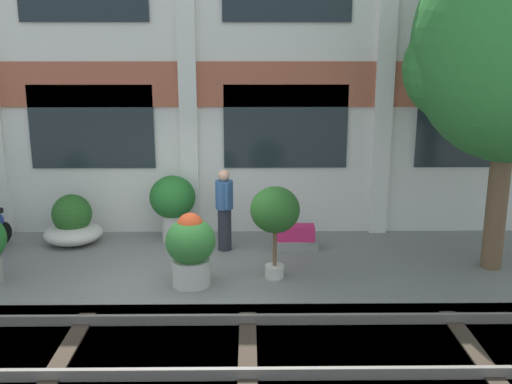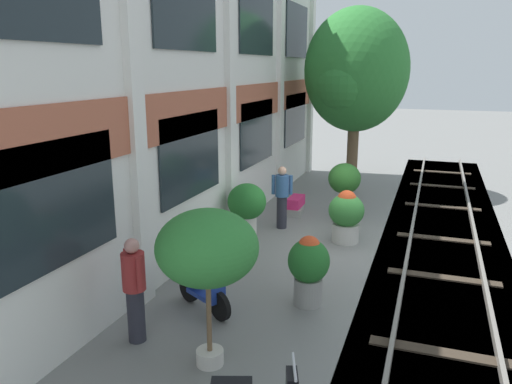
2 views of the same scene
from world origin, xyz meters
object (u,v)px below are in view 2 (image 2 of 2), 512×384
(potted_plant_stone_basin, at_px, (247,205))
(resident_watching_tracks, at_px, (134,287))
(potted_plant_glazed_jar, at_px, (346,214))
(potted_plant_fluted_column, at_px, (309,266))
(potted_plant_square_trough, at_px, (296,206))
(scooter_second_parked, at_px, (201,285))
(potted_plant_terracotta_small, at_px, (207,250))
(broadleaf_tree, at_px, (356,73))
(potted_plant_low_pan, at_px, (344,180))
(resident_by_doorway, at_px, (282,195))
(potted_plant_wide_bowl, at_px, (217,252))

(potted_plant_stone_basin, relative_size, resident_watching_tracks, 0.83)
(potted_plant_glazed_jar, height_order, potted_plant_fluted_column, potted_plant_fluted_column)
(potted_plant_square_trough, height_order, scooter_second_parked, scooter_second_parked)
(potted_plant_glazed_jar, bearing_deg, potted_plant_terracotta_small, 170.99)
(broadleaf_tree, height_order, potted_plant_glazed_jar, broadleaf_tree)
(potted_plant_terracotta_small, distance_m, potted_plant_low_pan, 7.05)
(potted_plant_stone_basin, xyz_separation_m, potted_plant_terracotta_small, (-5.04, -1.36, 0.86))
(broadleaf_tree, relative_size, potted_plant_glazed_jar, 4.70)
(potted_plant_square_trough, relative_size, resident_by_doorway, 0.56)
(potted_plant_stone_basin, bearing_deg, resident_watching_tracks, -179.11)
(potted_plant_square_trough, bearing_deg, potted_plant_glazed_jar, -137.11)
(resident_by_doorway, bearing_deg, scooter_second_parked, -15.90)
(potted_plant_square_trough, bearing_deg, scooter_second_parked, -179.98)
(potted_plant_wide_bowl, relative_size, potted_plant_fluted_column, 0.93)
(potted_plant_square_trough, xyz_separation_m, scooter_second_parked, (-6.01, -0.00, 0.21))
(potted_plant_glazed_jar, xyz_separation_m, resident_watching_tracks, (-5.41, 2.18, 0.19))
(broadleaf_tree, xyz_separation_m, potted_plant_stone_basin, (-5.88, 1.51, -2.96))
(potted_plant_fluted_column, bearing_deg, potted_plant_square_trough, 17.56)
(potted_plant_stone_basin, relative_size, potted_plant_glazed_jar, 1.08)
(scooter_second_parked, bearing_deg, potted_plant_wide_bowl, 134.29)
(potted_plant_square_trough, bearing_deg, potted_plant_terracotta_small, -173.69)
(potted_plant_low_pan, bearing_deg, potted_plant_glazed_jar, -167.54)
(potted_plant_wide_bowl, relative_size, resident_watching_tracks, 0.72)
(potted_plant_stone_basin, bearing_deg, scooter_second_parked, -171.43)
(potted_plant_glazed_jar, relative_size, potted_plant_square_trough, 1.38)
(resident_watching_tracks, bearing_deg, potted_plant_stone_basin, 33.98)
(broadleaf_tree, distance_m, potted_plant_glazed_jar, 6.20)
(potted_plant_wide_bowl, height_order, potted_plant_low_pan, potted_plant_low_pan)
(potted_plant_glazed_jar, distance_m, scooter_second_parked, 4.51)
(potted_plant_wide_bowl, bearing_deg, potted_plant_stone_basin, 3.14)
(broadleaf_tree, xyz_separation_m, potted_plant_wide_bowl, (-7.88, 1.40, -3.39))
(resident_by_doorway, bearing_deg, potted_plant_glazed_jar, 58.13)
(broadleaf_tree, relative_size, scooter_second_parked, 4.68)
(potted_plant_low_pan, xyz_separation_m, resident_watching_tracks, (-6.81, 1.87, -0.29))
(potted_plant_square_trough, relative_size, potted_plant_wide_bowl, 0.78)
(resident_watching_tracks, bearing_deg, broadleaf_tree, 25.45)
(broadleaf_tree, relative_size, resident_by_doorway, 3.66)
(potted_plant_terracotta_small, distance_m, potted_plant_glazed_jar, 5.77)
(broadleaf_tree, xyz_separation_m, potted_plant_fluted_column, (-8.71, -0.69, -3.07))
(potted_plant_stone_basin, xyz_separation_m, potted_plant_low_pan, (1.97, -1.94, 0.33))
(potted_plant_glazed_jar, bearing_deg, potted_plant_wide_bowl, 140.13)
(potted_plant_stone_basin, xyz_separation_m, resident_watching_tracks, (-4.85, -0.08, 0.04))
(potted_plant_glazed_jar, xyz_separation_m, potted_plant_square_trough, (1.84, 1.71, -0.45))
(potted_plant_low_pan, bearing_deg, resident_watching_tracks, 164.66)
(broadleaf_tree, height_order, scooter_second_parked, broadleaf_tree)
(potted_plant_stone_basin, height_order, potted_plant_wide_bowl, potted_plant_stone_basin)
(potted_plant_square_trough, distance_m, resident_watching_tracks, 7.30)
(potted_plant_stone_basin, relative_size, resident_by_doorway, 0.85)
(broadleaf_tree, height_order, potted_plant_fluted_column, broadleaf_tree)
(potted_plant_terracotta_small, xyz_separation_m, potted_plant_square_trough, (7.45, 0.82, -1.46))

